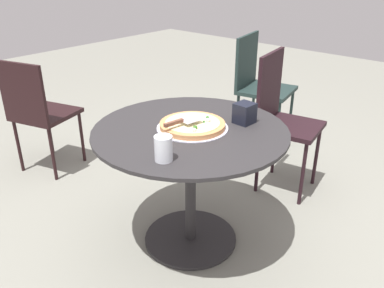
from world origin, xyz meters
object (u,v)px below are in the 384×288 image
Objects in this scene: patio_table at (190,159)px; patio_chair_near at (258,81)px; pizza_server at (182,121)px; patio_chair_corner at (37,109)px; napkin_dispenser at (245,113)px; pizza_on_tray at (192,125)px; drinking_cup at (163,148)px; patio_chair_far at (281,113)px.

patio_chair_near is at bearing -160.68° from patio_table.
pizza_server is 0.26× the size of patio_chair_corner.
patio_chair_corner is at bearing -29.59° from patio_chair_near.
patio_table is 0.37m from napkin_dispenser.
pizza_on_tray is 3.26× the size of drinking_cup.
pizza_on_tray is 0.08m from pizza_server.
pizza_server is at bearing -151.62° from drinking_cup.
patio_chair_near is (-1.41, -0.49, 0.01)m from patio_table.
pizza_on_tray is at bearing -31.46° from napkin_dispenser.
napkin_dispenser is (-0.25, 0.15, 0.22)m from patio_table.
patio_chair_near is 1.74m from patio_chair_corner.
patio_chair_far is (-0.90, 0.06, -0.21)m from pizza_server.
pizza_server is 2.03× the size of napkin_dispenser.
napkin_dispenser is at bearing 145.54° from pizza_on_tray.
drinking_cup is (0.32, 0.14, 0.23)m from patio_table.
patio_table is at bearing 7.99° from pizza_on_tray.
patio_chair_far reaches higher than patio_chair_corner.
napkin_dispenser is at bearing 147.71° from patio_table.
napkin_dispenser is at bearing 150.61° from pizza_server.
patio_table is 4.59× the size of pizza_server.
patio_chair_near is at bearing -160.01° from drinking_cup.
patio_table is 0.42m from drinking_cup.
napkin_dispenser is 0.11× the size of patio_chair_far.
patio_table is at bearing 94.24° from patio_chair_corner.
patio_chair_far is 1.10× the size of patio_chair_corner.
pizza_server is at bearing 92.14° from patio_chair_corner.
pizza_on_tray is at bearing 94.93° from patio_chair_corner.
drinking_cup is at bearing 19.99° from patio_chair_near.
patio_chair_corner is at bearing -85.76° from patio_table.
drinking_cup is 0.57m from napkin_dispenser.
napkin_dispenser is 0.12× the size of patio_chair_near.
pizza_server is 0.92m from patio_chair_far.
patio_table is 2.74× the size of pizza_on_tray.
patio_chair_near reaches higher than napkin_dispenser.
patio_chair_corner reaches higher than pizza_on_tray.
pizza_server reaches higher than patio_table.
patio_chair_corner is at bearing -55.86° from patio_chair_far.
pizza_on_tray is 0.85m from patio_chair_far.
patio_chair_corner reaches higher than drinking_cup.
patio_chair_far is 1.69m from patio_chair_corner.
drinking_cup reaches higher than napkin_dispenser.
pizza_on_tray is 0.28m from napkin_dispenser.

